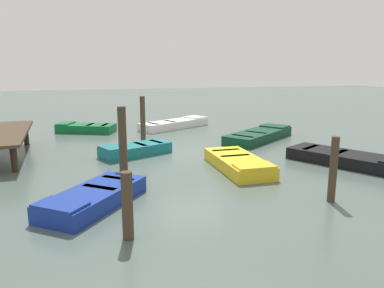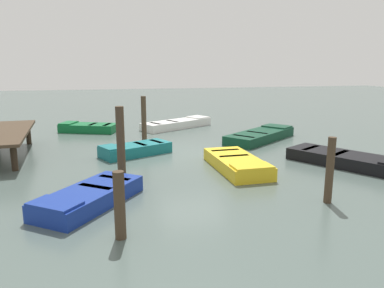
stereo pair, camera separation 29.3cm
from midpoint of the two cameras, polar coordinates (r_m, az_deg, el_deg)
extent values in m
plane|color=#4C5B56|center=(14.01, 0.60, -1.40)|extent=(80.00, 80.00, 0.00)
cube|color=#423323|center=(14.86, -26.94, 1.60)|extent=(5.42, 2.17, 0.10)
cylinder|color=#2E2318|center=(16.94, -23.67, 1.40)|extent=(0.20, 0.20, 0.85)
cylinder|color=#2E2318|center=(12.80, -25.37, -1.94)|extent=(0.20, 0.20, 0.85)
cube|color=#0F602D|center=(19.13, -15.34, 2.44)|extent=(2.12, 3.00, 0.40)
cube|color=orange|center=(19.11, -15.36, 2.85)|extent=(1.72, 2.52, 0.04)
cube|color=#0F602D|center=(19.55, -18.29, 3.14)|extent=(1.20, 0.96, 0.06)
cube|color=#B06E1E|center=(19.02, -14.79, 2.96)|extent=(0.92, 0.53, 0.04)
cube|color=#B06E1E|center=(18.74, -12.64, 2.94)|extent=(0.92, 0.53, 0.04)
cube|color=silver|center=(19.65, -1.98, 3.11)|extent=(3.02, 4.11, 0.40)
cube|color=#334772|center=(19.62, -1.98, 3.51)|extent=(2.49, 3.45, 0.04)
cube|color=silver|center=(20.69, 1.32, 4.21)|extent=(1.34, 1.29, 0.06)
cube|color=navy|center=(19.42, -2.66, 3.54)|extent=(0.88, 0.62, 0.04)
cube|color=navy|center=(18.71, -5.26, 3.17)|extent=(0.88, 0.62, 0.04)
cube|color=#14666B|center=(13.82, -8.15, -0.87)|extent=(2.06, 2.81, 0.40)
cube|color=beige|center=(13.79, -8.16, -0.30)|extent=(1.68, 2.35, 0.04)
cube|color=#14666B|center=(13.29, -11.94, -0.51)|extent=(1.10, 0.92, 0.06)
cube|color=#9B9789|center=(13.88, -7.48, -0.03)|extent=(0.82, 0.53, 0.04)
cube|color=#9B9789|center=(14.26, -5.02, 0.35)|extent=(0.82, 0.53, 0.04)
cube|color=black|center=(13.30, 23.78, -2.30)|extent=(4.07, 3.15, 0.40)
cube|color=gray|center=(13.27, 23.84, -1.72)|extent=(3.41, 2.60, 0.04)
cube|color=#776E5D|center=(13.37, 22.69, -1.35)|extent=(0.70, 1.00, 0.04)
cube|color=#776E5D|center=(13.81, 18.58, -0.63)|extent=(0.70, 1.00, 0.04)
cube|color=gold|center=(11.88, 7.64, -3.00)|extent=(3.10, 1.34, 0.40)
cube|color=#4C3319|center=(11.84, 7.66, -2.35)|extent=(2.64, 1.05, 0.04)
cube|color=gold|center=(10.75, 10.10, -3.42)|extent=(0.70, 1.17, 0.06)
cube|color=#42301E|center=(12.04, 7.25, -1.90)|extent=(0.22, 1.01, 0.04)
cube|color=#42301E|center=(12.81, 5.84, -1.01)|extent=(0.22, 1.01, 0.04)
cube|color=#0C3823|center=(16.67, 11.08, 1.26)|extent=(3.50, 4.05, 0.40)
cube|color=maroon|center=(16.65, 11.10, 1.74)|extent=(2.90, 3.39, 0.04)
cube|color=#0C3823|center=(18.03, 13.53, 2.70)|extent=(1.49, 1.43, 0.06)
cube|color=maroon|center=(16.38, 10.60, 1.73)|extent=(0.95, 0.78, 0.04)
cube|color=maroon|center=(15.42, 8.57, 1.16)|extent=(0.95, 0.78, 0.04)
cube|color=navy|center=(9.13, -14.70, -7.98)|extent=(3.00, 2.70, 0.40)
cube|color=silver|center=(9.09, -14.75, -7.15)|extent=(2.50, 2.23, 0.04)
cube|color=navy|center=(8.27, -19.64, -8.75)|extent=(1.16, 1.24, 0.06)
cube|color=#A4A49F|center=(9.23, -13.93, -6.53)|extent=(0.73, 0.86, 0.04)
cube|color=#A4A49F|center=(9.83, -11.12, -5.25)|extent=(0.73, 0.86, 0.04)
cylinder|color=#423323|center=(10.95, -10.29, 0.25)|extent=(0.24, 0.24, 2.13)
cylinder|color=#423323|center=(9.45, 21.50, -3.85)|extent=(0.19, 0.19, 1.63)
cylinder|color=#423323|center=(7.16, -10.05, -9.41)|extent=(0.22, 0.22, 1.35)
cylinder|color=#423323|center=(15.72, -6.97, 3.74)|extent=(0.22, 0.22, 2.02)
camera|label=1|loc=(0.15, -89.40, 0.13)|focal=34.26mm
camera|label=2|loc=(0.15, 90.60, -0.13)|focal=34.26mm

